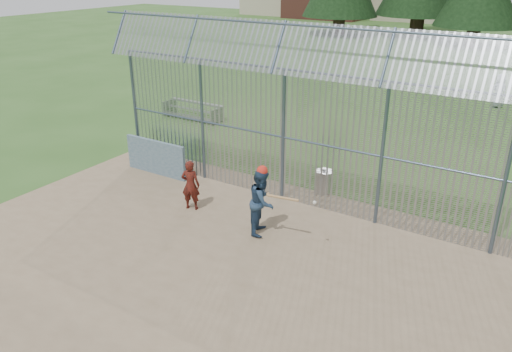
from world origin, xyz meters
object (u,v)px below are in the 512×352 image
Objects in this scene: bleacher at (193,110)px; batter at (262,202)px; onlooker at (191,185)px; trash_can at (323,182)px; dugout_wall at (156,157)px.

batter is at bearing -41.57° from bleacher.
onlooker is 4.21m from trash_can.
trash_can is (2.81, 3.10, -0.40)m from onlooker.
bleacher is (-3.14, 5.86, -0.21)m from dugout_wall.
onlooker is (-2.49, 0.07, -0.14)m from batter.
dugout_wall is 3.05× the size of trash_can.
dugout_wall is at bearing -47.58° from onlooker.
batter is at bearing -95.84° from trash_can.
dugout_wall is 6.66m from bleacher.
batter is at bearing -16.33° from dugout_wall.
trash_can is 9.61m from bleacher.
batter reaches higher than bleacher.
dugout_wall is 5.75m from trash_can.
bleacher is at bearing 118.20° from dugout_wall.
trash_can is 0.27× the size of bleacher.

